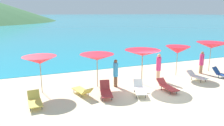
# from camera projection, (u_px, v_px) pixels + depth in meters

# --- Properties ---
(ground_plane) EXTENTS (50.00, 100.00, 0.30)m
(ground_plane) POSITION_uv_depth(u_px,v_px,m) (103.00, 60.00, 21.58)
(ground_plane) COLOR beige
(ocean_water) EXTENTS (650.00, 440.00, 0.02)m
(ocean_water) POSITION_uv_depth(u_px,v_px,m) (36.00, 17.00, 217.85)
(ocean_water) COLOR teal
(ocean_water) RESTS_ON ground_plane
(umbrella_0) EXTENTS (2.03, 2.03, 2.18)m
(umbrella_0) POSITION_uv_depth(u_px,v_px,m) (40.00, 60.00, 12.07)
(umbrella_0) COLOR #9E7F59
(umbrella_0) RESTS_ON ground_plane
(umbrella_1) EXTENTS (2.16, 2.16, 2.11)m
(umbrella_1) POSITION_uv_depth(u_px,v_px,m) (97.00, 57.00, 13.04)
(umbrella_1) COLOR #9E7F59
(umbrella_1) RESTS_ON ground_plane
(umbrella_2) EXTENTS (2.40, 2.40, 2.28)m
(umbrella_2) POSITION_uv_depth(u_px,v_px,m) (143.00, 53.00, 13.49)
(umbrella_2) COLOR #9E7F59
(umbrella_2) RESTS_ON ground_plane
(umbrella_3) EXTENTS (1.90, 1.90, 2.20)m
(umbrella_3) POSITION_uv_depth(u_px,v_px,m) (178.00, 50.00, 15.51)
(umbrella_3) COLOR #9E7F59
(umbrella_3) RESTS_ON ground_plane
(umbrella_4) EXTENTS (2.28, 2.28, 2.32)m
(umbrella_4) POSITION_uv_depth(u_px,v_px,m) (211.00, 45.00, 16.59)
(umbrella_4) COLOR #9E7F59
(umbrella_4) RESTS_ON ground_plane
(lounge_chair_0) EXTENTS (0.96, 1.71, 0.62)m
(lounge_chair_0) POSITION_uv_depth(u_px,v_px,m) (83.00, 91.00, 12.02)
(lounge_chair_0) COLOR #D8BF4C
(lounge_chair_0) RESTS_ON ground_plane
(lounge_chair_1) EXTENTS (1.02, 1.77, 0.69)m
(lounge_chair_1) POSITION_uv_depth(u_px,v_px,m) (224.00, 74.00, 15.14)
(lounge_chair_1) COLOR #1E478C
(lounge_chair_1) RESTS_ON ground_plane
(lounge_chair_2) EXTENTS (1.00, 1.58, 0.71)m
(lounge_chair_2) POSITION_uv_depth(u_px,v_px,m) (140.00, 89.00, 12.18)
(lounge_chair_2) COLOR white
(lounge_chair_2) RESTS_ON ground_plane
(lounge_chair_3) EXTENTS (0.81, 1.52, 0.58)m
(lounge_chair_3) POSITION_uv_depth(u_px,v_px,m) (197.00, 76.00, 14.69)
(lounge_chair_3) COLOR white
(lounge_chair_3) RESTS_ON ground_plane
(lounge_chair_4) EXTENTS (0.57, 1.66, 0.59)m
(lounge_chair_4) POSITION_uv_depth(u_px,v_px,m) (167.00, 86.00, 12.71)
(lounge_chair_4) COLOR #A53333
(lounge_chair_4) RESTS_ON ground_plane
(lounge_chair_5) EXTENTS (0.71, 1.43, 0.66)m
(lounge_chair_5) POSITION_uv_depth(u_px,v_px,m) (35.00, 101.00, 10.62)
(lounge_chair_5) COLOR #D8BF4C
(lounge_chair_5) RESTS_ON ground_plane
(lounge_chair_6) EXTENTS (0.89, 1.62, 0.77)m
(lounge_chair_6) POSITION_uv_depth(u_px,v_px,m) (106.00, 91.00, 11.84)
(lounge_chair_6) COLOR #A53333
(lounge_chair_6) RESTS_ON ground_plane
(beachgoer_0) EXTENTS (0.31, 0.31, 1.76)m
(beachgoer_0) POSITION_uv_depth(u_px,v_px,m) (116.00, 72.00, 13.29)
(beachgoer_0) COLOR brown
(beachgoer_0) RESTS_ON ground_plane
(beachgoer_1) EXTENTS (0.32, 0.32, 1.72)m
(beachgoer_1) POSITION_uv_depth(u_px,v_px,m) (202.00, 62.00, 16.20)
(beachgoer_1) COLOR #A3704C
(beachgoer_1) RESTS_ON ground_plane
(beachgoer_2) EXTENTS (0.32, 0.32, 1.87)m
(beachgoer_2) POSITION_uv_depth(u_px,v_px,m) (159.00, 66.00, 14.51)
(beachgoer_2) COLOR #DBAA84
(beachgoer_2) RESTS_ON ground_plane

